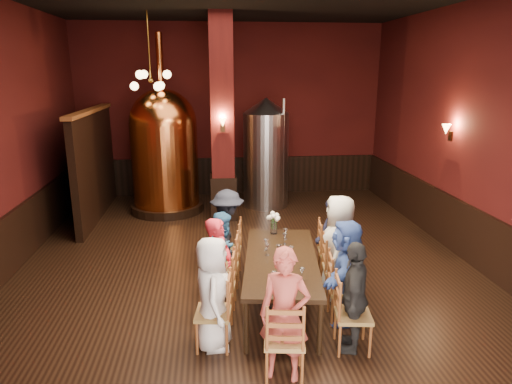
{
  "coord_description": "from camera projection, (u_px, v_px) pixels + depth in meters",
  "views": [
    {
      "loc": [
        -0.6,
        -7.27,
        3.32
      ],
      "look_at": [
        0.18,
        0.2,
        1.3
      ],
      "focal_mm": 32.0,
      "sensor_mm": 36.0,
      "label": 1
    }
  ],
  "objects": [
    {
      "name": "person_5",
      "position": [
        345.0,
        271.0,
        6.09
      ],
      "size": [
        0.91,
        1.4,
        1.44
      ],
      "primitive_type": "imported",
      "rotation": [
        0.0,
        0.0,
        4.32
      ],
      "color": "#34519D",
      "rests_on": "ground"
    },
    {
      "name": "chair_0",
      "position": [
        213.0,
        312.0,
        5.56
      ],
      "size": [
        0.52,
        0.52,
        0.92
      ],
      "primitive_type": null,
      "rotation": [
        0.0,
        0.0,
        -1.7
      ],
      "color": "brown",
      "rests_on": "ground"
    },
    {
      "name": "person_0",
      "position": [
        213.0,
        293.0,
        5.49
      ],
      "size": [
        0.46,
        0.7,
        1.43
      ],
      "primitive_type": "imported",
      "rotation": [
        0.0,
        0.0,
        1.58
      ],
      "color": "white",
      "rests_on": "ground"
    },
    {
      "name": "wine_glass_7",
      "position": [
        266.0,
        245.0,
        6.69
      ],
      "size": [
        0.07,
        0.07,
        0.17
      ],
      "primitive_type": null,
      "color": "white",
      "rests_on": "dining_table"
    },
    {
      "name": "chair_2",
      "position": [
        224.0,
        267.0,
        6.84
      ],
      "size": [
        0.52,
        0.52,
        0.92
      ],
      "primitive_type": null,
      "rotation": [
        0.0,
        0.0,
        -1.7
      ],
      "color": "brown",
      "rests_on": "ground"
    },
    {
      "name": "wine_glass_6",
      "position": [
        302.0,
        274.0,
        5.72
      ],
      "size": [
        0.07,
        0.07,
        0.17
      ],
      "primitive_type": null,
      "color": "white",
      "rests_on": "dining_table"
    },
    {
      "name": "person_4",
      "position": [
        354.0,
        297.0,
        5.45
      ],
      "size": [
        0.62,
        0.89,
        1.4
      ],
      "primitive_type": "imported",
      "rotation": [
        0.0,
        0.0,
        4.33
      ],
      "color": "black",
      "rests_on": "ground"
    },
    {
      "name": "chair_8",
      "position": [
        284.0,
        339.0,
        5.0
      ],
      "size": [
        0.52,
        0.52,
        0.92
      ],
      "primitive_type": null,
      "rotation": [
        0.0,
        0.0,
        3.01
      ],
      "color": "brown",
      "rests_on": "ground"
    },
    {
      "name": "room",
      "position": [
        246.0,
        138.0,
        7.32
      ],
      "size": [
        10.0,
        10.02,
        4.5
      ],
      "color": "black",
      "rests_on": "ground"
    },
    {
      "name": "wine_glass_3",
      "position": [
        274.0,
        278.0,
        5.61
      ],
      "size": [
        0.07,
        0.07,
        0.17
      ],
      "primitive_type": null,
      "color": "white",
      "rests_on": "dining_table"
    },
    {
      "name": "copper_kettle",
      "position": [
        164.0,
        149.0,
        10.73
      ],
      "size": [
        1.74,
        1.74,
        4.12
      ],
      "rotation": [
        0.0,
        0.0,
        -0.04
      ],
      "color": "black",
      "rests_on": "ground"
    },
    {
      "name": "wine_glass_2",
      "position": [
        285.0,
        234.0,
        7.13
      ],
      "size": [
        0.07,
        0.07,
        0.17
      ],
      "primitive_type": null,
      "color": "white",
      "rests_on": "dining_table"
    },
    {
      "name": "rose_vase",
      "position": [
        274.0,
        219.0,
        7.33
      ],
      "size": [
        0.22,
        0.22,
        0.37
      ],
      "color": "white",
      "rests_on": "dining_table"
    },
    {
      "name": "wainscot_right",
      "position": [
        467.0,
        232.0,
        8.18
      ],
      "size": [
        0.08,
        9.9,
        1.0
      ],
      "primitive_type": "cube",
      "color": "black",
      "rests_on": "ground"
    },
    {
      "name": "wainscot_left",
      "position": [
        4.0,
        250.0,
        7.38
      ],
      "size": [
        0.08,
        9.9,
        1.0
      ],
      "primitive_type": "cube",
      "color": "black",
      "rests_on": "ground"
    },
    {
      "name": "person_6",
      "position": [
        339.0,
        247.0,
        6.71
      ],
      "size": [
        0.73,
        0.9,
        1.58
      ],
      "primitive_type": "imported",
      "rotation": [
        0.0,
        0.0,
        4.37
      ],
      "color": "beige",
      "rests_on": "ground"
    },
    {
      "name": "partition",
      "position": [
        95.0,
        166.0,
        10.35
      ],
      "size": [
        0.22,
        3.5,
        2.4
      ],
      "primitive_type": "cube",
      "color": "black",
      "rests_on": "ground"
    },
    {
      "name": "wine_glass_5",
      "position": [
        291.0,
        252.0,
        6.41
      ],
      "size": [
        0.07,
        0.07,
        0.17
      ],
      "primitive_type": null,
      "color": "white",
      "rests_on": "dining_table"
    },
    {
      "name": "wine_glass_8",
      "position": [
        267.0,
        250.0,
        6.5
      ],
      "size": [
        0.07,
        0.07,
        0.17
      ],
      "primitive_type": null,
      "color": "white",
      "rests_on": "dining_table"
    },
    {
      "name": "person_3",
      "position": [
        228.0,
        234.0,
        7.42
      ],
      "size": [
        0.56,
        0.96,
        1.47
      ],
      "primitive_type": "imported",
      "rotation": [
        0.0,
        0.0,
        1.55
      ],
      "color": "black",
      "rests_on": "ground"
    },
    {
      "name": "wine_glass_1",
      "position": [
        285.0,
        239.0,
        6.92
      ],
      "size": [
        0.07,
        0.07,
        0.17
      ],
      "primitive_type": null,
      "color": "white",
      "rests_on": "dining_table"
    },
    {
      "name": "dining_table",
      "position": [
        281.0,
        262.0,
        6.44
      ],
      "size": [
        1.31,
        2.51,
        0.75
      ],
      "rotation": [
        0.0,
        0.0,
        -0.13
      ],
      "color": "black",
      "rests_on": "ground"
    },
    {
      "name": "column",
      "position": [
        222.0,
        120.0,
        9.98
      ],
      "size": [
        0.58,
        0.58,
        4.5
      ],
      "primitive_type": "cube",
      "color": "#4A110F",
      "rests_on": "ground"
    },
    {
      "name": "wainscot_back",
      "position": [
        232.0,
        176.0,
        12.54
      ],
      "size": [
        7.9,
        0.08,
        1.0
      ],
      "primitive_type": "cube",
      "color": "black",
      "rests_on": "ground"
    },
    {
      "name": "sconce_column",
      "position": [
        223.0,
        124.0,
        9.71
      ],
      "size": [
        0.2,
        0.2,
        0.36
      ],
      "primitive_type": null,
      "rotation": [
        0.0,
        0.0,
        3.14
      ],
      "color": "black",
      "rests_on": "column"
    },
    {
      "name": "sconce_wall",
      "position": [
        451.0,
        132.0,
        8.5
      ],
      "size": [
        0.2,
        0.2,
        0.36
      ],
      "primitive_type": null,
      "rotation": [
        0.0,
        0.0,
        1.57
      ],
      "color": "black",
      "rests_on": "room"
    },
    {
      "name": "steel_vessel",
      "position": [
        266.0,
        153.0,
        11.21
      ],
      "size": [
        1.22,
        1.22,
        2.68
      ],
      "rotation": [
        0.0,
        0.0,
        -0.11
      ],
      "color": "#B2B2B7",
      "rests_on": "ground"
    },
    {
      "name": "wine_glass_0",
      "position": [
        279.0,
        250.0,
        6.48
      ],
      "size": [
        0.07,
        0.07,
        0.17
      ],
      "primitive_type": null,
      "color": "white",
      "rests_on": "dining_table"
    },
    {
      "name": "wine_glass_4",
      "position": [
        286.0,
        259.0,
        6.19
      ],
      "size": [
        0.07,
        0.07,
        0.17
      ],
      "primitive_type": null,
      "color": "white",
      "rests_on": "dining_table"
    },
    {
      "name": "chair_7",
      "position": [
        332.0,
        251.0,
        7.44
      ],
      "size": [
        0.52,
        0.52,
        0.92
      ],
      "primitive_type": null,
      "rotation": [
        0.0,
        0.0,
        1.44
      ],
      "color": "brown",
      "rests_on": "ground"
    },
    {
      "name": "pendant_cluster",
      "position": [
        151.0,
        80.0,
        9.71
      ],
      "size": [
        0.9,
        0.9,
        1.7
      ],
      "primitive_type": null,
      "color": "#A57226",
      "rests_on": "room"
    },
    {
      "name": "chair_1",
      "position": [
        219.0,
        287.0,
        6.2
      ],
      "size": [
        0.52,
        0.52,
        0.92
      ],
      "primitive_type": null,
      "rotation": [
        0.0,
        0.0,
        -1.7
      ],
      "color": "brown",
      "rests_on": "ground"
    },
    {
      "name": "chair_5",
      "position": [
        344.0,
        289.0,
        6.15
      ],
      "size": [
        0.52,
        0.52,
        0.92
      ],
      "primitive_type": null,
      "rotation": [
        0.0,
        0.0,
        1.44
      ],
      "color": "brown",
      "rests_on": "ground"
    },
    {
      "name": "chair_6",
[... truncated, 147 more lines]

